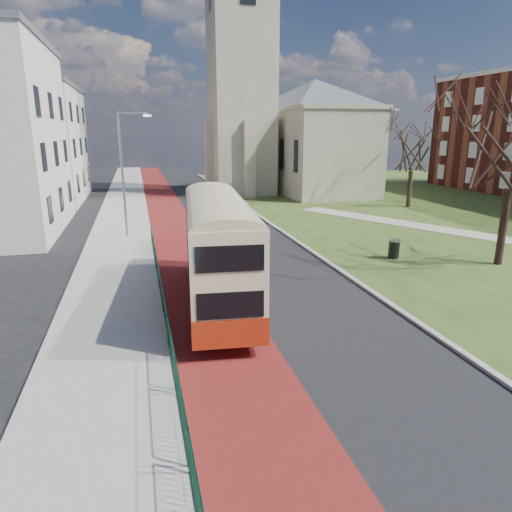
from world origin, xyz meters
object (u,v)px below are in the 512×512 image
object	(u,v)px
streetlamp	(124,168)
bus	(218,246)
litter_bin	(394,249)
winter_tree_far	(414,142)

from	to	relation	value
streetlamp	bus	distance (m)	14.15
litter_bin	bus	bearing A→B (deg)	-158.22
bus	winter_tree_far	distance (m)	29.71
winter_tree_far	litter_bin	bearing A→B (deg)	-124.69
streetlamp	litter_bin	world-z (taller)	streetlamp
streetlamp	winter_tree_far	distance (m)	26.20
streetlamp	bus	xyz separation A→B (m)	(3.71, -13.49, -2.14)
bus	winter_tree_far	xyz separation A→B (m)	(21.61, 20.07, 3.54)
streetlamp	winter_tree_far	bearing A→B (deg)	14.57
streetlamp	winter_tree_far	size ratio (longest dim) A/B	0.93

